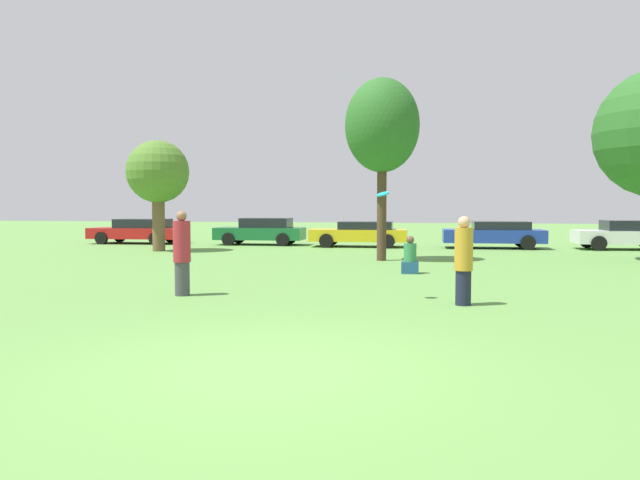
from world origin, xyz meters
TOP-DOWN VIEW (x-y plane):
  - ground_plane at (0.00, 0.00)m, footprint 120.00×120.00m
  - person_thrower at (-3.30, 5.23)m, footprint 0.36×0.36m
  - person_catcher at (2.41, 5.04)m, footprint 0.34×0.34m
  - frisbee at (0.86, 5.38)m, footprint 0.26×0.24m
  - bystander_sitting at (1.22, 10.28)m, footprint 0.46×0.38m
  - tree_0 at (-9.28, 16.74)m, footprint 2.55×2.55m
  - tree_1 at (0.11, 14.12)m, footprint 2.52×2.52m
  - parked_car_red at (-12.50, 21.26)m, footprint 4.49×2.11m
  - parked_car_green at (-6.24, 21.42)m, footprint 4.23×1.93m
  - parked_car_yellow at (-1.43, 20.86)m, footprint 4.41×2.02m
  - parked_car_blue at (4.48, 20.98)m, footprint 4.35×2.01m
  - parked_car_white at (9.85, 21.14)m, footprint 3.96×2.04m

SIDE VIEW (x-z plane):
  - ground_plane at x=0.00m, z-range 0.00..0.00m
  - bystander_sitting at x=1.22m, z-range -0.10..0.94m
  - parked_car_yellow at x=-1.43m, z-range 0.05..1.20m
  - parked_car_blue at x=4.48m, z-range 0.05..1.23m
  - parked_car_red at x=-12.50m, z-range 0.03..1.25m
  - parked_car_white at x=9.85m, z-range 0.03..1.28m
  - parked_car_green at x=-6.24m, z-range 0.02..1.30m
  - person_catcher at x=2.41m, z-range 0.01..1.69m
  - person_thrower at x=-3.30m, z-range 0.00..1.77m
  - frisbee at x=0.86m, z-range 2.03..2.18m
  - tree_0 at x=-9.28m, z-range 0.92..5.46m
  - tree_1 at x=0.11m, z-range 1.45..7.62m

